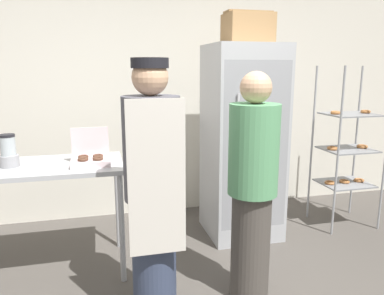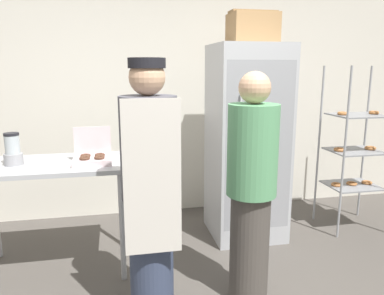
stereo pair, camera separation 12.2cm
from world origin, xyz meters
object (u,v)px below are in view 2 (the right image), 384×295
Objects in this scene: donut_box at (93,158)px; blender_pitcher at (13,151)px; person_baker at (150,189)px; person_customer at (251,189)px; baking_rack at (355,151)px; refrigerator at (247,143)px; cardboard_storage_box at (252,28)px.

donut_box is 0.62m from blender_pitcher.
person_baker reaches higher than person_customer.
person_baker reaches higher than baking_rack.
baking_rack is at bearing 4.97° from blender_pitcher.
baking_rack reaches higher than person_customer.
donut_box is at bearing -163.60° from refrigerator.
baking_rack is at bearing -2.69° from refrigerator.
baking_rack is 2.45m from person_baker.
refrigerator reaches higher than donut_box.
blender_pitcher is at bearing -169.08° from cardboard_storage_box.
baking_rack is at bearing 33.65° from person_customer.
refrigerator is 6.31× the size of donut_box.
donut_box is 0.17× the size of person_baker.
person_customer reaches higher than blender_pitcher.
refrigerator is at bearing -123.91° from cardboard_storage_box.
baking_rack is 1.81m from person_customer.
refrigerator is 4.29× the size of cardboard_storage_box.
baking_rack is 5.65× the size of donut_box.
cardboard_storage_box is at bearing 18.38° from donut_box.
blender_pitcher is 2.37m from cardboard_storage_box.
donut_box is at bearing -171.91° from baking_rack.
blender_pitcher is at bearing 142.96° from person_baker.
cardboard_storage_box is (0.05, 0.07, 1.09)m from refrigerator.
blender_pitcher is (-2.06, -0.34, 0.09)m from refrigerator.
person_customer is (-0.39, -1.13, -1.20)m from cardboard_storage_box.
refrigerator is 1.12m from person_customer.
donut_box is at bearing 150.25° from person_customer.
refrigerator is 1.10m from cardboard_storage_box.
blender_pitcher is 1.87m from person_customer.
refrigerator is 1.14× the size of person_customer.
person_baker is at bearing -59.38° from donut_box.
person_baker is at bearing -177.22° from person_customer.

